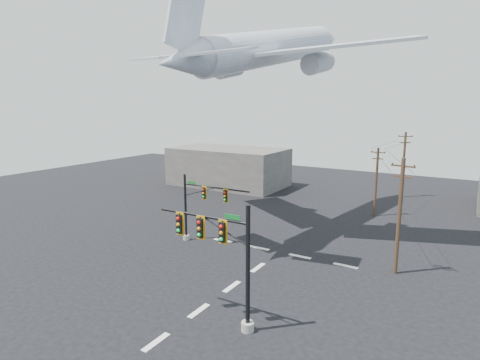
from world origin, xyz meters
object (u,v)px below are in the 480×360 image
Objects in this scene: signal_mast_near at (224,257)px; utility_pole_a at (399,215)px; signal_mast_far at (198,207)px; utility_pole_b at (376,181)px; airliner at (271,49)px; utility_pole_c at (403,163)px.

utility_pole_a is at bearing 60.09° from signal_mast_near.
signal_mast_far is at bearing 132.53° from signal_mast_near.
utility_pole_a reaches higher than signal_mast_far.
utility_pole_b is at bearing 119.89° from utility_pole_a.
signal_mast_near is 25.05m from airliner.
signal_mast_far is 32.84m from utility_pole_c.
airliner is at bearing 109.39° from signal_mast_near.
airliner reaches higher than utility_pole_c.
utility_pole_a is at bearing -71.03° from utility_pole_b.
airliner is (-10.25, -21.34, 13.68)m from utility_pole_c.
utility_pole_b is at bearing 85.37° from signal_mast_near.
airliner reaches higher than signal_mast_near.
utility_pole_c is at bearing 66.10° from signal_mast_far.
airliner is at bearing -131.61° from utility_pole_c.
utility_pole_c is 0.29× the size of airliner.
signal_mast_far is (-9.89, 10.78, -0.72)m from signal_mast_near.
signal_mast_near is 0.82× the size of utility_pole_c.
utility_pole_c reaches higher than utility_pole_a.
signal_mast_near is 40.93m from utility_pole_c.
signal_mast_near is 0.94× the size of utility_pole_b.
signal_mast_near is 14.65m from signal_mast_far.
utility_pole_a is at bearing -108.18° from airliner.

